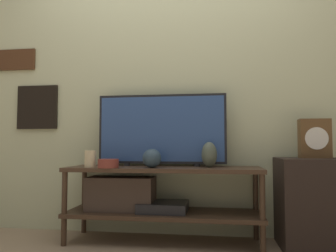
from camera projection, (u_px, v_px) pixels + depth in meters
wall_back at (168, 71)px, 2.77m from camera, size 6.40×0.08×2.70m
media_console at (147, 194)px, 2.47m from camera, size 1.45×0.42×0.56m
television at (162, 129)px, 2.57m from camera, size 1.01×0.05×0.56m
vase_round_glass at (152, 158)px, 2.38m from camera, size 0.14×0.14×0.14m
vase_urn_stoneware at (209, 155)px, 2.41m from camera, size 0.11×0.11×0.19m
vase_wide_bowl at (108, 163)px, 2.37m from camera, size 0.15×0.15×0.06m
candle_jar at (90, 159)px, 2.43m from camera, size 0.08×0.08×0.13m
side_table at (312, 203)px, 2.29m from camera, size 0.45×0.44×0.63m
mantel_clock at (315, 138)px, 2.35m from camera, size 0.21×0.11×0.28m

